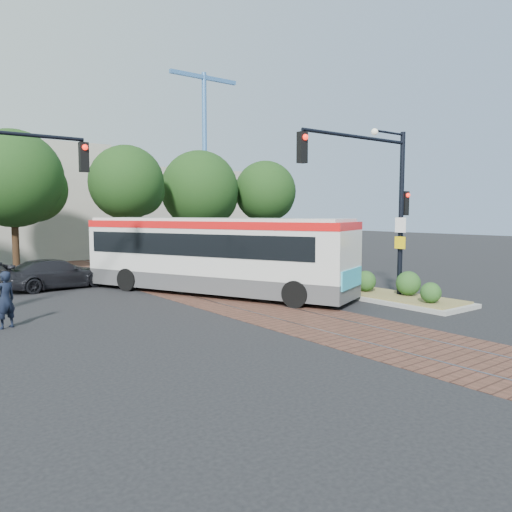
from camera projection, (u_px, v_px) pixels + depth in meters
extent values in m
plane|color=black|center=(282.00, 313.00, 16.34)|extent=(120.00, 120.00, 0.00)
cube|color=brown|center=(216.00, 296.00, 19.50)|extent=(3.60, 40.00, 0.01)
cube|color=slate|center=(199.00, 298.00, 19.05)|extent=(0.06, 40.00, 0.01)
cube|color=slate|center=(232.00, 294.00, 19.95)|extent=(0.06, 40.00, 0.01)
cylinder|color=#382314|center=(16.00, 244.00, 26.77)|extent=(0.36, 0.36, 3.12)
sphere|color=black|center=(13.00, 179.00, 26.47)|extent=(5.20, 5.20, 5.20)
cylinder|color=#382314|center=(128.00, 239.00, 29.76)|extent=(0.36, 0.36, 3.39)
sphere|color=black|center=(126.00, 183.00, 29.47)|extent=(4.40, 4.40, 4.40)
cylinder|color=#382314|center=(200.00, 240.00, 33.74)|extent=(0.36, 0.36, 2.86)
sphere|color=black|center=(200.00, 190.00, 33.45)|extent=(5.20, 5.20, 5.20)
cylinder|color=#382314|center=(265.00, 236.00, 36.12)|extent=(0.36, 0.36, 3.12)
sphere|color=black|center=(265.00, 192.00, 35.84)|extent=(4.40, 4.40, 4.40)
cube|color=#ADA899|center=(173.00, 210.00, 47.03)|extent=(18.00, 10.00, 7.00)
cylinder|color=#3F72B2|center=(205.00, 159.00, 53.35)|extent=(0.50, 0.50, 18.00)
cube|color=#3F72B2|center=(204.00, 77.00, 52.61)|extent=(8.00, 0.40, 0.40)
cube|color=#434345|center=(214.00, 281.00, 20.08)|extent=(6.76, 11.38, 0.66)
cube|color=silver|center=(214.00, 251.00, 19.97)|extent=(6.78, 11.39, 1.80)
cube|color=black|center=(208.00, 243.00, 20.08)|extent=(6.37, 10.37, 0.85)
cube|color=red|center=(214.00, 224.00, 19.88)|extent=(6.81, 11.40, 0.28)
cube|color=silver|center=(214.00, 220.00, 19.86)|extent=(6.55, 11.01, 0.13)
cube|color=black|center=(348.00, 245.00, 17.27)|extent=(1.44, 0.72, 0.85)
cube|color=#2FA2BF|center=(352.00, 278.00, 17.29)|extent=(1.93, 0.89, 0.66)
cube|color=orange|center=(250.00, 263.00, 20.64)|extent=(1.77, 3.93, 1.04)
cylinder|color=black|center=(296.00, 294.00, 17.17)|extent=(0.69, 1.00, 0.95)
cylinder|color=black|center=(319.00, 286.00, 19.08)|extent=(0.69, 1.00, 0.95)
cylinder|color=black|center=(128.00, 280.00, 20.86)|extent=(0.69, 1.00, 0.95)
cylinder|color=black|center=(162.00, 274.00, 22.77)|extent=(0.69, 1.00, 0.95)
cube|color=gray|center=(398.00, 299.00, 18.44)|extent=(2.20, 5.20, 0.15)
cube|color=olive|center=(398.00, 296.00, 18.43)|extent=(1.90, 4.80, 0.08)
sphere|color=#1E4719|center=(431.00, 292.00, 16.89)|extent=(0.70, 0.70, 0.70)
sphere|color=#1E4719|center=(408.00, 283.00, 18.41)|extent=(0.90, 0.90, 0.90)
sphere|color=#1E4719|center=(366.00, 281.00, 19.38)|extent=(0.80, 0.80, 0.80)
sphere|color=#1E4719|center=(367.00, 280.00, 20.21)|extent=(0.60, 0.60, 0.60)
cylinder|color=black|center=(401.00, 214.00, 18.51)|extent=(0.18, 0.18, 6.00)
cylinder|color=black|center=(357.00, 137.00, 16.77)|extent=(5.00, 0.12, 0.12)
cube|color=black|center=(302.00, 148.00, 15.31)|extent=(0.28, 0.22, 0.95)
sphere|color=#FF190C|center=(305.00, 137.00, 15.17)|extent=(0.18, 0.18, 0.18)
cube|color=black|center=(405.00, 203.00, 18.61)|extent=(0.26, 0.20, 0.90)
sphere|color=#FF190C|center=(408.00, 195.00, 18.48)|extent=(0.16, 0.16, 0.16)
cube|color=white|center=(400.00, 225.00, 18.34)|extent=(0.04, 0.45, 0.55)
cube|color=yellow|center=(400.00, 243.00, 18.40)|extent=(0.04, 0.45, 0.45)
cylinder|color=black|center=(389.00, 133.00, 17.77)|extent=(1.60, 0.08, 0.08)
sphere|color=silver|center=(375.00, 132.00, 17.29)|extent=(0.24, 0.24, 0.24)
cylinder|color=black|center=(6.00, 133.00, 14.63)|extent=(4.50, 0.12, 0.12)
cube|color=black|center=(84.00, 157.00, 16.04)|extent=(0.28, 0.22, 0.95)
sphere|color=#FF190C|center=(85.00, 147.00, 15.90)|extent=(0.18, 0.18, 0.18)
imported|color=black|center=(5.00, 300.00, 14.07)|extent=(0.70, 0.59, 1.63)
imported|color=black|center=(56.00, 274.00, 21.44)|extent=(4.62, 2.33, 1.29)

